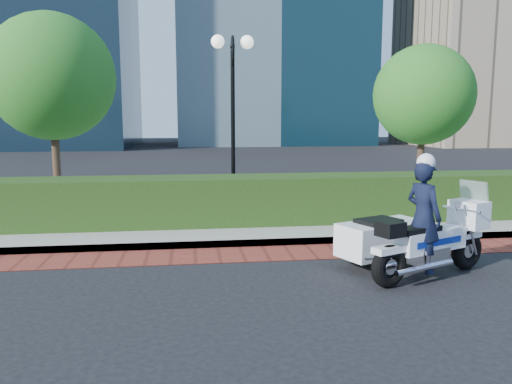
{
  "coord_description": "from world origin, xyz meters",
  "views": [
    {
      "loc": [
        -0.08,
        -7.01,
        2.36
      ],
      "look_at": [
        1.17,
        2.29,
        1.0
      ],
      "focal_mm": 35.0,
      "sensor_mm": 36.0,
      "label": 1
    }
  ],
  "objects": [
    {
      "name": "ground",
      "position": [
        0.0,
        0.0,
        0.0
      ],
      "size": [
        120.0,
        120.0,
        0.0
      ],
      "primitive_type": "plane",
      "color": "black",
      "rests_on": "ground"
    },
    {
      "name": "brick_strip",
      "position": [
        0.0,
        1.5,
        0.01
      ],
      "size": [
        60.0,
        1.0,
        0.01
      ],
      "primitive_type": "cube",
      "color": "maroon",
      "rests_on": "ground"
    },
    {
      "name": "sidewalk",
      "position": [
        0.0,
        6.0,
        0.07
      ],
      "size": [
        60.0,
        8.0,
        0.15
      ],
      "primitive_type": "cube",
      "color": "gray",
      "rests_on": "ground"
    },
    {
      "name": "hedge_main",
      "position": [
        0.0,
        3.6,
        0.65
      ],
      "size": [
        18.0,
        1.2,
        1.0
      ],
      "primitive_type": "cube",
      "color": "black",
      "rests_on": "sidewalk"
    },
    {
      "name": "lamppost",
      "position": [
        1.0,
        5.2,
        2.96
      ],
      "size": [
        1.02,
        0.7,
        4.21
      ],
      "color": "black",
      "rests_on": "sidewalk"
    },
    {
      "name": "tree_b",
      "position": [
        -3.5,
        6.5,
        3.43
      ],
      "size": [
        3.2,
        3.2,
        4.89
      ],
      "color": "#332319",
      "rests_on": "sidewalk"
    },
    {
      "name": "tree_c",
      "position": [
        6.5,
        6.5,
        3.05
      ],
      "size": [
        2.8,
        2.8,
        4.3
      ],
      "color": "#332319",
      "rests_on": "sidewalk"
    },
    {
      "name": "police_motorcycle",
      "position": [
        3.26,
        0.09,
        0.65
      ],
      "size": [
        2.4,
        1.8,
        1.89
      ],
      "rotation": [
        0.0,
        0.0,
        0.41
      ],
      "color": "black",
      "rests_on": "ground"
    }
  ]
}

